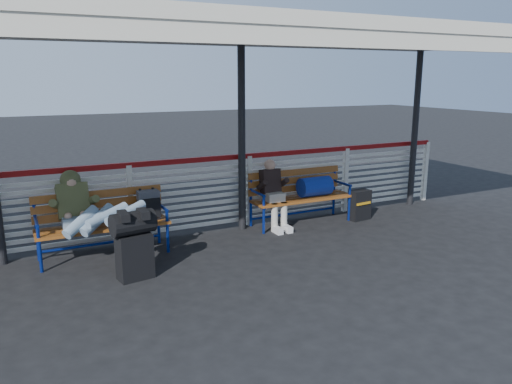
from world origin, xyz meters
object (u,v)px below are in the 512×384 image
bench_left (114,214)px  bench_right (307,189)px  traveler_man (95,213)px  companion_person (274,193)px  suitcase_side (359,205)px  luggage_stack (134,242)px

bench_left → bench_right: bearing=2.3°
bench_right → traveler_man: (-3.61, -0.48, 0.13)m
bench_right → companion_person: 0.67m
bench_right → suitcase_side: (0.93, -0.29, -0.32)m
luggage_stack → companion_person: companion_person is taller
bench_left → companion_person: size_ratio=1.57×
bench_left → suitcase_side: bearing=-2.1°
bench_left → suitcase_side: (4.23, -0.16, -0.32)m
bench_left → suitcase_side: bench_left is taller
bench_left → traveler_man: bearing=-132.0°
traveler_man → luggage_stack: bearing=-63.3°
luggage_stack → traveler_man: size_ratio=0.54×
suitcase_side → companion_person: bearing=164.4°
luggage_stack → suitcase_side: (4.19, 0.88, -0.21)m
traveler_man → suitcase_side: (4.54, 0.19, -0.46)m
luggage_stack → bench_right: (3.27, 1.17, 0.11)m
luggage_stack → bench_left: bench_left is taller
luggage_stack → bench_left: (-0.03, 1.04, 0.11)m
suitcase_side → traveler_man: bearing=175.6°
traveler_man → suitcase_side: size_ratio=3.07×
luggage_stack → bench_right: 3.47m
luggage_stack → bench_right: bench_right is taller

